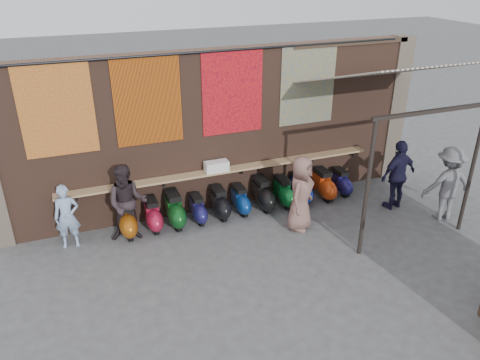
{
  "coord_description": "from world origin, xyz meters",
  "views": [
    {
      "loc": [
        -3.43,
        -7.65,
        5.89
      ],
      "look_at": [
        -0.01,
        1.2,
        1.34
      ],
      "focal_mm": 35.0,
      "sensor_mm": 36.0,
      "label": 1
    }
  ],
  "objects": [
    {
      "name": "tapestry_redgold",
      "position": [
        -3.6,
        2.48,
        3.0
      ],
      "size": [
        1.5,
        0.02,
        2.0
      ],
      "primitive_type": "cube",
      "color": "maroon",
      "rests_on": "brick_wall"
    },
    {
      "name": "eating_counter",
      "position": [
        0.0,
        2.33,
        1.1
      ],
      "size": [
        8.0,
        0.32,
        0.05
      ],
      "primitive_type": "cube",
      "color": "#9E7A51",
      "rests_on": "brick_wall"
    },
    {
      "name": "scooter_stool_5",
      "position": [
        0.33,
        2.04,
        0.35
      ],
      "size": [
        0.33,
        0.74,
        0.7
      ],
      "primitive_type": null,
      "color": "navy",
      "rests_on": "ground"
    },
    {
      "name": "awning_canvas",
      "position": [
        3.5,
        0.9,
        3.55
      ],
      "size": [
        3.2,
        3.28,
        0.97
      ],
      "primitive_type": "cube",
      "rotation": [
        -0.28,
        0.0,
        0.0
      ],
      "color": "beige",
      "rests_on": "brick_wall"
    },
    {
      "name": "scooter_stool_1",
      "position": [
        -1.89,
        2.05,
        0.38
      ],
      "size": [
        0.36,
        0.8,
        0.76
      ],
      "primitive_type": null,
      "color": "#A51635",
      "rests_on": "ground"
    },
    {
      "name": "scooter_stool_6",
      "position": [
        0.94,
        2.03,
        0.41
      ],
      "size": [
        0.39,
        0.86,
        0.82
      ],
      "primitive_type": null,
      "color": "black",
      "rests_on": "ground"
    },
    {
      "name": "scooter_stool_2",
      "position": [
        -1.37,
        2.02,
        0.42
      ],
      "size": [
        0.4,
        0.88,
        0.84
      ],
      "primitive_type": null,
      "color": "#0D4417",
      "rests_on": "ground"
    },
    {
      "name": "awning_post_right",
      "position": [
        4.9,
        -0.6,
        1.55
      ],
      "size": [
        0.09,
        0.09,
        3.1
      ],
      "primitive_type": "cylinder",
      "color": "black",
      "rests_on": "ground"
    },
    {
      "name": "scooter_stool_10",
      "position": [
        3.26,
        2.03,
        0.35
      ],
      "size": [
        0.33,
        0.73,
        0.69
      ],
      "primitive_type": null,
      "color": "#191551",
      "rests_on": "ground"
    },
    {
      "name": "diner_right",
      "position": [
        -2.47,
        1.82,
        0.91
      ],
      "size": [
        1.02,
        0.87,
        1.83
      ],
      "primitive_type": "imported",
      "rotation": [
        0.0,
        0.0,
        -0.22
      ],
      "color": "#281F23",
      "rests_on": "ground"
    },
    {
      "name": "ground",
      "position": [
        0.0,
        0.0,
        0.0
      ],
      "size": [
        70.0,
        70.0,
        0.0
      ],
      "primitive_type": "plane",
      "color": "#474749",
      "rests_on": "ground"
    },
    {
      "name": "awning_post_left",
      "position": [
        2.1,
        -0.6,
        1.55
      ],
      "size": [
        0.09,
        0.09,
        3.1
      ],
      "primitive_type": "cylinder",
      "color": "black",
      "rests_on": "ground"
    },
    {
      "name": "hang_rail",
      "position": [
        0.0,
        2.47,
        3.98
      ],
      "size": [
        9.5,
        0.06,
        0.06
      ],
      "primitive_type": "cylinder",
      "rotation": [
        0.0,
        1.57,
        0.0
      ],
      "color": "black",
      "rests_on": "brick_wall"
    },
    {
      "name": "shopper_navy",
      "position": [
        4.14,
        0.87,
        0.92
      ],
      "size": [
        1.13,
        0.59,
        1.83
      ],
      "primitive_type": "imported",
      "rotation": [
        0.0,
        0.0,
        3.28
      ],
      "color": "black",
      "rests_on": "ground"
    },
    {
      "name": "pier_right",
      "position": [
        5.2,
        2.7,
        2.0
      ],
      "size": [
        0.5,
        0.5,
        4.0
      ],
      "primitive_type": "cube",
      "color": "#4C4238",
      "rests_on": "ground"
    },
    {
      "name": "scooter_stool_4",
      "position": [
        -0.23,
        2.03,
        0.38
      ],
      "size": [
        0.36,
        0.8,
        0.76
      ],
      "primitive_type": null,
      "color": "black",
      "rests_on": "ground"
    },
    {
      "name": "scooter_stool_7",
      "position": [
        1.51,
        2.0,
        0.38
      ],
      "size": [
        0.36,
        0.79,
        0.75
      ],
      "primitive_type": null,
      "color": "#0D5E25",
      "rests_on": "ground"
    },
    {
      "name": "tapestry_multi",
      "position": [
        2.3,
        2.48,
        3.0
      ],
      "size": [
        1.5,
        0.02,
        2.0
      ],
      "primitive_type": "cube",
      "color": "#22547F",
      "rests_on": "brick_wall"
    },
    {
      "name": "scooter_stool_8",
      "position": [
        2.02,
        2.03,
        0.37
      ],
      "size": [
        0.35,
        0.79,
        0.75
      ],
      "primitive_type": null,
      "color": "navy",
      "rests_on": "ground"
    },
    {
      "name": "scooter_stool_9",
      "position": [
        2.68,
        1.97,
        0.4
      ],
      "size": [
        0.38,
        0.84,
        0.8
      ],
      "primitive_type": null,
      "color": "#AF330D",
      "rests_on": "ground"
    },
    {
      "name": "shelf_box",
      "position": [
        -0.2,
        2.3,
        1.25
      ],
      "size": [
        0.58,
        0.27,
        0.25
      ],
      "primitive_type": "cube",
      "color": "white",
      "rests_on": "eating_counter"
    },
    {
      "name": "scooter_stool_0",
      "position": [
        -2.5,
        2.0,
        0.4
      ],
      "size": [
        0.37,
        0.83,
        0.79
      ],
      "primitive_type": null,
      "color": "#984B0D",
      "rests_on": "ground"
    },
    {
      "name": "shopper_grey",
      "position": [
        4.9,
        -0.02,
        0.94
      ],
      "size": [
        1.34,
        0.95,
        1.89
      ],
      "primitive_type": "imported",
      "rotation": [
        0.0,
        0.0,
        2.92
      ],
      "color": "slate",
      "rests_on": "ground"
    },
    {
      "name": "scooter_stool_3",
      "position": [
        -0.8,
        1.99,
        0.34
      ],
      "size": [
        0.32,
        0.71,
        0.67
      ],
      "primitive_type": null,
      "color": "#1B1854",
      "rests_on": "ground"
    },
    {
      "name": "tapestry_orange",
      "position": [
        0.3,
        2.48,
        3.0
      ],
      "size": [
        1.5,
        0.02,
        2.0
      ],
      "primitive_type": "cube",
      "color": "red",
      "rests_on": "brick_wall"
    },
    {
      "name": "diner_left",
      "position": [
        -3.77,
        2.0,
        0.74
      ],
      "size": [
        0.57,
        0.4,
        1.49
      ],
      "primitive_type": "imported",
      "rotation": [
        0.0,
        0.0,
        -0.08
      ],
      "color": "#88A0C6",
      "rests_on": "ground"
    },
    {
      "name": "awning_header",
      "position": [
        3.5,
        -0.6,
        3.08
      ],
      "size": [
        3.0,
        0.08,
        0.08
      ],
      "primitive_type": "cube",
      "color": "black",
      "rests_on": "awning_post_left"
    },
    {
      "name": "tapestry_sun",
      "position": [
        -1.7,
        2.48,
        3.0
      ],
      "size": [
        1.5,
        0.02,
        2.0
      ],
      "primitive_type": "cube",
      "color": "orange",
      "rests_on": "brick_wall"
    },
    {
      "name": "awning_ledger",
      "position": [
        3.5,
        2.49,
        3.95
      ],
      "size": [
        3.3,
        0.08,
        0.12
      ],
      "primitive_type": "cube",
      "color": "#33261C",
      "rests_on": "brick_wall"
    },
    {
      "name": "shopper_tan",
      "position": [
        1.37,
        0.84,
        0.92
      ],
      "size": [
        1.06,
        1.03,
        1.83
      ],
      "primitive_type": "imported",
      "rotation": [
        0.0,
        0.0,
        0.73
      ],
      "color": "brown",
      "rests_on": "ground"
    },
    {
      "name": "brick_wall",
      "position": [
        0.0,
        2.7,
        2.0
      ],
      "size": [
        10.0,
        0.4,
        4.0
      ],
      "primitive_type": "cube",
      "color": "brown",
      "rests_on": "ground"
    }
  ]
}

